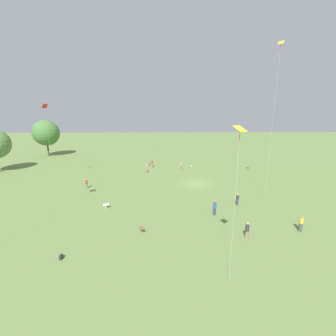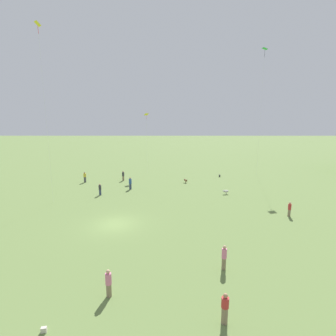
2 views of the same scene
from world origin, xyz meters
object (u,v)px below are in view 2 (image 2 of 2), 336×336
(person_2, at_px, (100,189))
(person_4, at_px, (225,309))
(dog_1, at_px, (185,180))
(person_1, at_px, (130,183))
(person_6, at_px, (224,257))
(person_3, at_px, (123,176))
(kite_1, at_px, (146,118))
(kite_2, at_px, (264,59))
(dog_0, at_px, (225,191))
(picnic_bag_1, at_px, (220,176))
(picnic_bag_2, at_px, (44,330))
(person_0, at_px, (109,283))
(kite_0, at_px, (39,44))
(person_5, at_px, (85,177))
(person_7, at_px, (289,209))

(person_2, relative_size, person_4, 0.93)
(person_2, height_order, dog_1, person_2)
(person_1, xyz_separation_m, person_6, (20.60, 9.53, 0.02))
(person_3, bearing_deg, person_1, -44.08)
(person_1, bearing_deg, person_2, -86.55)
(kite_1, xyz_separation_m, kite_2, (1.26, 20.43, 9.87))
(dog_0, relative_size, picnic_bag_1, 2.10)
(dog_0, relative_size, picnic_bag_2, 2.64)
(person_0, relative_size, person_4, 1.01)
(person_6, bearing_deg, person_4, -51.81)
(person_0, relative_size, kite_2, 0.08)
(kite_0, bearing_deg, kite_1, -32.68)
(person_5, xyz_separation_m, person_7, (14.74, 26.68, -0.03))
(person_2, relative_size, kite_2, 0.07)
(person_1, xyz_separation_m, person_3, (-5.32, -1.95, -0.07))
(kite_1, distance_m, dog_1, 14.19)
(person_1, height_order, person_2, person_1)
(person_5, distance_m, person_7, 30.48)
(person_2, relative_size, person_5, 0.94)
(person_0, distance_m, person_4, 6.81)
(person_0, bearing_deg, person_3, 163.02)
(person_1, relative_size, person_7, 1.12)
(person_4, distance_m, person_5, 33.96)
(person_7, distance_m, dog_0, 9.63)
(person_3, height_order, kite_2, kite_2)
(picnic_bag_1, bearing_deg, kite_0, -59.27)
(person_3, bearing_deg, kite_2, 37.15)
(dog_1, bearing_deg, person_2, 177.47)
(dog_1, bearing_deg, person_5, 147.32)
(person_0, height_order, dog_0, person_0)
(person_0, height_order, person_7, person_0)
(person_1, height_order, person_3, person_1)
(kite_0, relative_size, picnic_bag_2, 69.13)
(person_0, distance_m, kite_2, 43.58)
(dog_0, relative_size, dog_1, 1.13)
(person_5, height_order, kite_1, kite_1)
(person_1, height_order, kite_2, kite_2)
(picnic_bag_2, bearing_deg, person_3, -177.57)
(person_4, bearing_deg, picnic_bag_1, 51.95)
(person_0, distance_m, person_2, 21.34)
(person_5, bearing_deg, dog_1, -162.15)
(picnic_bag_2, bearing_deg, person_7, 128.80)
(person_0, relative_size, person_1, 0.97)
(person_7, height_order, kite_1, kite_1)
(kite_1, bearing_deg, person_1, 90.83)
(person_7, relative_size, kite_1, 0.15)
(person_1, xyz_separation_m, kite_2, (-10.15, 22.01, 19.29))
(person_3, relative_size, kite_0, 0.08)
(person_3, xyz_separation_m, person_4, (30.82, 10.50, 0.03))
(person_3, xyz_separation_m, person_7, (15.91, 20.62, -0.01))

